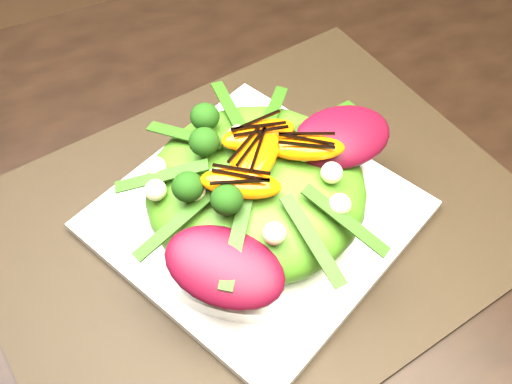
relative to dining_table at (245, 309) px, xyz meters
name	(u,v)px	position (x,y,z in m)	size (l,w,h in m)	color
dining_table	(245,309)	(0.00, 0.00, 0.00)	(1.60, 0.90, 0.75)	black
placemat	(256,220)	(0.04, 0.07, 0.02)	(0.47, 0.36, 0.00)	black
plate_base	(256,216)	(0.04, 0.07, 0.03)	(0.24, 0.24, 0.01)	silver
salad_bowl	(256,208)	(0.04, 0.07, 0.04)	(0.22, 0.22, 0.02)	white
lettuce_mound	(256,188)	(0.04, 0.07, 0.07)	(0.19, 0.19, 0.06)	#437916
radicchio_leaf	(342,137)	(0.12, 0.07, 0.10)	(0.09, 0.06, 0.02)	#420714
orange_segment	(233,152)	(0.03, 0.08, 0.11)	(0.06, 0.03, 0.02)	#F65D04
broccoli_floret	(177,144)	(-0.01, 0.11, 0.11)	(0.04, 0.04, 0.04)	#0B370A
macadamia_nut	(308,186)	(0.07, 0.03, 0.11)	(0.02, 0.02, 0.02)	#FBE2B1
balsamic_drizzle	(232,145)	(0.03, 0.08, 0.12)	(0.04, 0.00, 0.00)	black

